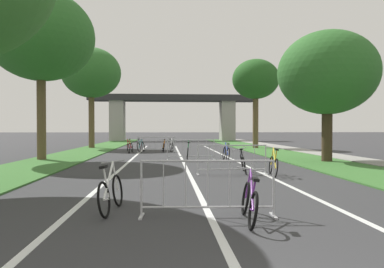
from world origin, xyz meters
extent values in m
cube|color=#386B2D|center=(-6.42, 22.13, 0.03)|extent=(3.20, 54.09, 0.05)
cube|color=#386B2D|center=(6.42, 22.13, 0.03)|extent=(3.20, 54.09, 0.05)
cube|color=gray|center=(8.89, 22.13, 0.04)|extent=(1.74, 54.09, 0.08)
cube|color=silver|center=(0.00, 15.65, 0.00)|extent=(0.14, 31.29, 0.01)
cube|color=silver|center=(2.65, 15.65, 0.00)|extent=(0.14, 31.29, 0.01)
cube|color=silver|center=(-2.65, 15.65, 0.00)|extent=(0.14, 31.29, 0.01)
cube|color=#2D2D30|center=(0.00, 44.70, 5.63)|extent=(21.69, 2.99, 0.79)
cube|color=#9E9B93|center=(-7.23, 44.70, 2.61)|extent=(1.81, 2.40, 5.23)
cube|color=#9E9B93|center=(7.23, 44.70, 2.61)|extent=(1.81, 2.40, 5.23)
cylinder|color=brown|center=(-7.19, 16.77, 2.17)|extent=(0.45, 0.45, 4.33)
ellipsoid|color=#2D6628|center=(-7.19, 16.77, 6.34)|extent=(5.36, 5.36, 4.56)
cylinder|color=brown|center=(-7.00, 27.85, 2.21)|extent=(0.47, 0.47, 4.42)
ellipsoid|color=#2D6628|center=(-7.00, 27.85, 6.23)|extent=(4.83, 4.83, 4.10)
cylinder|color=#3D2D1E|center=(6.92, 14.75, 1.27)|extent=(0.50, 0.50, 2.54)
ellipsoid|color=#2D6628|center=(6.92, 14.75, 4.31)|extent=(4.71, 4.71, 4.00)
cylinder|color=brown|center=(6.44, 26.63, 2.12)|extent=(0.46, 0.46, 4.24)
ellipsoid|color=#23561E|center=(6.44, 26.63, 5.66)|extent=(3.81, 3.81, 3.24)
cylinder|color=#ADADB2|center=(-1.26, 4.77, 0.53)|extent=(0.04, 0.04, 1.05)
cube|color=#ADADB2|center=(-1.26, 4.77, 0.01)|extent=(0.08, 0.44, 0.03)
cylinder|color=#ADADB2|center=(1.17, 4.64, 0.53)|extent=(0.04, 0.04, 1.05)
cube|color=#ADADB2|center=(1.17, 4.64, 0.01)|extent=(0.08, 0.44, 0.03)
cylinder|color=#ADADB2|center=(-0.05, 4.70, 1.03)|extent=(2.43, 0.17, 0.04)
cylinder|color=#ADADB2|center=(-0.05, 4.70, 0.18)|extent=(2.43, 0.17, 0.04)
cylinder|color=#ADADB2|center=(-0.86, 4.75, 0.61)|extent=(0.02, 0.02, 0.87)
cylinder|color=#ADADB2|center=(-0.45, 4.73, 0.61)|extent=(0.02, 0.02, 0.87)
cylinder|color=#ADADB2|center=(-0.05, 4.70, 0.61)|extent=(0.02, 0.02, 0.87)
cylinder|color=#ADADB2|center=(0.36, 4.68, 0.61)|extent=(0.02, 0.02, 0.87)
cylinder|color=#ADADB2|center=(0.76, 4.66, 0.61)|extent=(0.02, 0.02, 0.87)
cylinder|color=#ADADB2|center=(0.29, 10.61, 0.53)|extent=(0.04, 0.04, 1.05)
cube|color=#ADADB2|center=(0.29, 10.61, 0.01)|extent=(0.06, 0.44, 0.03)
cylinder|color=#ADADB2|center=(2.73, 10.61, 0.53)|extent=(0.04, 0.04, 1.05)
cube|color=#ADADB2|center=(2.73, 10.61, 0.01)|extent=(0.06, 0.44, 0.03)
cylinder|color=#ADADB2|center=(1.51, 10.61, 1.03)|extent=(2.43, 0.05, 0.04)
cylinder|color=#ADADB2|center=(1.51, 10.61, 0.18)|extent=(2.43, 0.05, 0.04)
cylinder|color=#ADADB2|center=(0.70, 10.61, 0.61)|extent=(0.02, 0.02, 0.87)
cylinder|color=#ADADB2|center=(1.10, 10.61, 0.61)|extent=(0.02, 0.02, 0.87)
cylinder|color=#ADADB2|center=(1.51, 10.61, 0.61)|extent=(0.02, 0.02, 0.87)
cylinder|color=#ADADB2|center=(1.91, 10.61, 0.61)|extent=(0.02, 0.02, 0.87)
cylinder|color=#ADADB2|center=(2.32, 10.61, 0.61)|extent=(0.02, 0.02, 0.87)
cylinder|color=#ADADB2|center=(-0.77, 16.48, 0.53)|extent=(0.04, 0.04, 1.05)
cube|color=#ADADB2|center=(-0.77, 16.48, 0.01)|extent=(0.07, 0.44, 0.03)
cylinder|color=#ADADB2|center=(1.66, 16.55, 0.53)|extent=(0.04, 0.04, 1.05)
cube|color=#ADADB2|center=(1.66, 16.55, 0.01)|extent=(0.07, 0.44, 0.03)
cylinder|color=#ADADB2|center=(0.44, 16.51, 1.03)|extent=(2.43, 0.11, 0.04)
cylinder|color=#ADADB2|center=(0.44, 16.51, 0.18)|extent=(2.43, 0.11, 0.04)
cylinder|color=#ADADB2|center=(-0.37, 16.49, 0.61)|extent=(0.02, 0.02, 0.87)
cylinder|color=#ADADB2|center=(0.04, 16.50, 0.61)|extent=(0.02, 0.02, 0.87)
cylinder|color=#ADADB2|center=(0.44, 16.51, 0.61)|extent=(0.02, 0.02, 0.87)
cylinder|color=#ADADB2|center=(0.85, 16.52, 0.61)|extent=(0.02, 0.02, 0.87)
cylinder|color=#ADADB2|center=(1.26, 16.53, 0.61)|extent=(0.02, 0.02, 0.87)
cylinder|color=#ADADB2|center=(-2.76, 22.47, 0.53)|extent=(0.04, 0.04, 1.05)
cube|color=#ADADB2|center=(-2.76, 22.47, 0.01)|extent=(0.08, 0.44, 0.03)
cylinder|color=#ADADB2|center=(-0.33, 22.36, 0.53)|extent=(0.04, 0.04, 1.05)
cube|color=#ADADB2|center=(-0.33, 22.36, 0.01)|extent=(0.08, 0.44, 0.03)
cylinder|color=#ADADB2|center=(-1.54, 22.41, 1.03)|extent=(2.43, 0.14, 0.04)
cylinder|color=#ADADB2|center=(-1.54, 22.41, 0.18)|extent=(2.43, 0.14, 0.04)
cylinder|color=#ADADB2|center=(-2.35, 22.45, 0.61)|extent=(0.02, 0.02, 0.87)
cylinder|color=#ADADB2|center=(-1.95, 22.43, 0.61)|extent=(0.02, 0.02, 0.87)
cylinder|color=#ADADB2|center=(-1.54, 22.41, 0.61)|extent=(0.02, 0.02, 0.87)
cylinder|color=#ADADB2|center=(-1.14, 22.40, 0.61)|extent=(0.02, 0.02, 0.87)
cylinder|color=#ADADB2|center=(-0.73, 22.38, 0.61)|extent=(0.02, 0.02, 0.87)
torus|color=black|center=(1.94, 10.53, 0.33)|extent=(0.24, 0.67, 0.66)
torus|color=black|center=(2.08, 11.57, 0.33)|extent=(0.24, 0.67, 0.66)
cylinder|color=black|center=(1.96, 11.03, 0.59)|extent=(0.08, 1.03, 0.56)
cylinder|color=black|center=(1.93, 10.83, 0.58)|extent=(0.16, 0.11, 0.61)
cylinder|color=black|center=(1.97, 10.70, 0.31)|extent=(0.08, 0.34, 0.08)
cylinder|color=black|center=(2.03, 11.55, 0.59)|extent=(0.14, 0.08, 0.53)
cube|color=black|center=(1.88, 10.80, 0.88)|extent=(0.14, 0.25, 0.07)
cylinder|color=#99999E|center=(1.98, 11.54, 0.85)|extent=(0.52, 0.10, 0.12)
torus|color=black|center=(0.22, 15.55, 0.34)|extent=(0.14, 0.69, 0.69)
torus|color=black|center=(0.28, 16.60, 0.34)|extent=(0.14, 0.69, 0.69)
cylinder|color=#1E7238|center=(0.28, 16.05, 0.67)|extent=(0.16, 1.03, 0.69)
cylinder|color=#1E7238|center=(0.26, 15.84, 0.61)|extent=(0.10, 0.13, 0.64)
cylinder|color=#1E7238|center=(0.23, 15.71, 0.32)|extent=(0.04, 0.34, 0.08)
cylinder|color=#1E7238|center=(0.31, 16.57, 0.67)|extent=(0.10, 0.10, 0.66)
cube|color=black|center=(0.29, 15.81, 0.92)|extent=(0.12, 0.25, 0.06)
cylinder|color=#99999E|center=(0.34, 16.55, 1.00)|extent=(0.54, 0.06, 0.08)
torus|color=black|center=(-2.70, 22.35, 0.35)|extent=(0.32, 0.71, 0.69)
torus|color=black|center=(-2.47, 23.35, 0.35)|extent=(0.32, 0.71, 0.69)
cylinder|color=#197A7F|center=(-2.64, 22.83, 0.61)|extent=(0.16, 1.00, 0.56)
cylinder|color=#197A7F|center=(-2.68, 22.64, 0.60)|extent=(0.17, 0.09, 0.62)
cylinder|color=#197A7F|center=(-2.65, 22.50, 0.32)|extent=(0.11, 0.33, 0.08)
cylinder|color=#197A7F|center=(-2.52, 23.33, 0.61)|extent=(0.15, 0.07, 0.53)
cube|color=black|center=(-2.74, 22.62, 0.90)|extent=(0.16, 0.26, 0.07)
cylinder|color=#99999E|center=(-2.58, 23.32, 0.87)|extent=(0.50, 0.14, 0.12)
torus|color=black|center=(0.58, 3.80, 0.32)|extent=(0.22, 0.64, 0.63)
torus|color=black|center=(0.69, 4.81, 0.32)|extent=(0.22, 0.64, 0.63)
cylinder|color=#662884|center=(0.67, 4.28, 0.59)|extent=(0.23, 0.97, 0.58)
cylinder|color=#662884|center=(0.64, 4.09, 0.52)|extent=(0.12, 0.13, 0.52)
cylinder|color=#662884|center=(0.59, 3.96, 0.29)|extent=(0.06, 0.33, 0.07)
cylinder|color=#662884|center=(0.73, 4.78, 0.59)|extent=(0.13, 0.10, 0.55)
cube|color=black|center=(0.68, 4.05, 0.78)|extent=(0.13, 0.25, 0.07)
cylinder|color=#99999E|center=(0.77, 4.75, 0.86)|extent=(0.52, 0.08, 0.11)
torus|color=black|center=(-3.19, 22.50, 0.33)|extent=(0.21, 0.67, 0.66)
torus|color=black|center=(-3.30, 21.45, 0.33)|extent=(0.21, 0.67, 0.66)
cylinder|color=red|center=(-3.29, 22.01, 0.63)|extent=(0.23, 1.01, 0.64)
cylinder|color=red|center=(-3.26, 22.21, 0.59)|extent=(0.14, 0.13, 0.63)
cylinder|color=red|center=(-3.21, 22.33, 0.31)|extent=(0.05, 0.34, 0.08)
cylinder|color=red|center=(-3.34, 21.48, 0.63)|extent=(0.13, 0.10, 0.61)
cube|color=black|center=(-3.31, 22.25, 0.91)|extent=(0.13, 0.25, 0.06)
cylinder|color=#99999E|center=(-3.38, 21.51, 0.94)|extent=(0.55, 0.08, 0.11)
torus|color=black|center=(2.22, 15.49, 0.34)|extent=(0.13, 0.69, 0.69)
torus|color=black|center=(2.21, 16.55, 0.34)|extent=(0.13, 0.69, 0.69)
cylinder|color=#1E389E|center=(2.25, 16.00, 0.62)|extent=(0.09, 1.04, 0.59)
cylinder|color=#1E389E|center=(2.24, 15.79, 0.57)|extent=(0.12, 0.12, 0.56)
cylinder|color=#1E389E|center=(2.22, 15.66, 0.32)|extent=(0.04, 0.35, 0.08)
cylinder|color=#1E389E|center=(2.24, 16.53, 0.62)|extent=(0.11, 0.09, 0.56)
cube|color=black|center=(2.28, 15.76, 0.85)|extent=(0.11, 0.24, 0.06)
cylinder|color=#99999E|center=(2.27, 16.50, 0.90)|extent=(0.44, 0.03, 0.08)
torus|color=black|center=(-1.06, 23.44, 0.31)|extent=(0.17, 0.62, 0.61)
torus|color=black|center=(-1.01, 22.45, 0.31)|extent=(0.17, 0.62, 0.61)
cylinder|color=orange|center=(-0.99, 22.97, 0.56)|extent=(0.18, 0.97, 0.55)
cylinder|color=orange|center=(-1.00, 23.16, 0.56)|extent=(0.14, 0.13, 0.61)
cylinder|color=orange|center=(-1.05, 23.28, 0.28)|extent=(0.04, 0.32, 0.07)
cylinder|color=orange|center=(-0.97, 22.47, 0.56)|extent=(0.12, 0.10, 0.52)
cube|color=black|center=(-0.96, 23.20, 0.87)|extent=(0.12, 0.25, 0.07)
cylinder|color=#99999E|center=(-0.93, 22.50, 0.82)|extent=(0.56, 0.06, 0.12)
torus|color=black|center=(-1.93, 4.74, 0.34)|extent=(0.21, 0.68, 0.67)
torus|color=black|center=(-1.82, 5.70, 0.34)|extent=(0.21, 0.68, 0.67)
cylinder|color=silver|center=(-1.92, 5.20, 0.64)|extent=(0.06, 0.95, 0.64)
cylinder|color=silver|center=(-1.94, 5.01, 0.60)|extent=(0.14, 0.11, 0.63)
cylinder|color=silver|center=(-1.91, 4.89, 0.31)|extent=(0.07, 0.32, 0.08)
cylinder|color=silver|center=(-1.87, 5.68, 0.64)|extent=(0.13, 0.08, 0.61)
cube|color=black|center=(-1.98, 4.99, 0.90)|extent=(0.13, 0.25, 0.06)
cylinder|color=#99999E|center=(-1.91, 5.66, 0.94)|extent=(0.50, 0.08, 0.10)
torus|color=black|center=(-0.54, 22.32, 0.32)|extent=(0.20, 0.64, 0.63)
torus|color=black|center=(-0.38, 23.38, 0.32)|extent=(0.20, 0.64, 0.63)
cylinder|color=#B7B7BC|center=(-0.50, 22.83, 0.63)|extent=(0.13, 1.04, 0.66)
cylinder|color=#B7B7BC|center=(-0.52, 22.63, 0.58)|extent=(0.13, 0.11, 0.62)
cylinder|color=#B7B7BC|center=(-0.51, 22.49, 0.29)|extent=(0.08, 0.35, 0.07)
cylinder|color=#B7B7BC|center=(-0.42, 23.36, 0.63)|extent=(0.12, 0.08, 0.63)
cube|color=black|center=(-0.56, 22.60, 0.89)|extent=(0.14, 0.25, 0.06)
cylinder|color=#99999E|center=(-0.46, 23.34, 0.94)|extent=(0.54, 0.11, 0.09)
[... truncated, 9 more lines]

